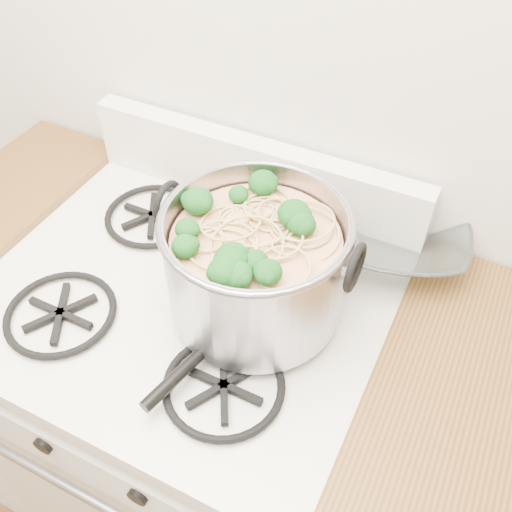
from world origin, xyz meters
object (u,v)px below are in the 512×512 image
object	(u,v)px
glass_bowl	(396,243)
stock_pot	(256,265)
gas_range	(200,415)
spatula	(248,308)

from	to	relation	value
glass_bowl	stock_pot	bearing A→B (deg)	-126.46
gas_range	glass_bowl	bearing A→B (deg)	40.21
spatula	glass_bowl	world-z (taller)	glass_bowl
gas_range	stock_pot	distance (m)	0.61
stock_pot	spatula	xyz separation A→B (m)	(-0.00, -0.03, -0.09)
gas_range	stock_pot	world-z (taller)	stock_pot
stock_pot	spatula	distance (m)	0.09
stock_pot	gas_range	bearing A→B (deg)	-169.54
gas_range	spatula	distance (m)	0.52
stock_pot	glass_bowl	world-z (taller)	stock_pot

